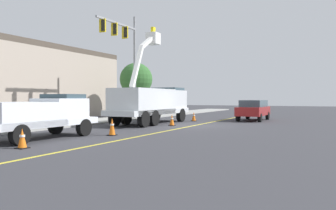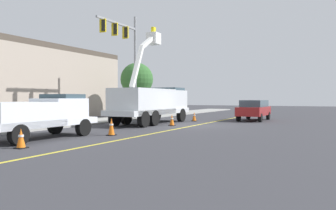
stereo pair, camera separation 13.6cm
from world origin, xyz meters
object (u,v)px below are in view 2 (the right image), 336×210
at_px(utility_bucket_truck, 152,101).
at_px(traffic_signal_mast, 125,48).
at_px(traffic_cone_mid_front, 111,127).
at_px(traffic_cone_mid_rear, 172,120).
at_px(service_pickup_truck, 39,115).
at_px(passing_minivan, 254,109).
at_px(traffic_cone_trailing, 194,117).
at_px(traffic_cone_leading, 21,138).

xyz_separation_m(utility_bucket_truck, traffic_signal_mast, (2.11, 3.67, 4.47)).
xyz_separation_m(traffic_cone_mid_front, traffic_cone_mid_rear, (6.51, -0.27, -0.05)).
relative_size(service_pickup_truck, traffic_signal_mast, 0.63).
relative_size(passing_minivan, traffic_cone_mid_front, 5.48).
bearing_deg(service_pickup_truck, traffic_cone_mid_front, -38.95).
relative_size(utility_bucket_truck, traffic_cone_trailing, 10.98).
distance_m(utility_bucket_truck, traffic_cone_leading, 12.69).
height_order(utility_bucket_truck, traffic_cone_mid_rear, utility_bucket_truck).
relative_size(utility_bucket_truck, traffic_signal_mast, 0.92).
bearing_deg(traffic_cone_mid_front, passing_minivan, -16.48).
height_order(utility_bucket_truck, traffic_signal_mast, traffic_signal_mast).
distance_m(service_pickup_truck, traffic_cone_leading, 2.89).
height_order(passing_minivan, traffic_cone_trailing, passing_minivan).
relative_size(service_pickup_truck, passing_minivan, 1.17).
relative_size(service_pickup_truck, traffic_cone_trailing, 7.51).
bearing_deg(utility_bucket_truck, traffic_cone_leading, -173.80).
height_order(traffic_cone_leading, traffic_signal_mast, traffic_signal_mast).
bearing_deg(utility_bucket_truck, service_pickup_truck, 178.75).
bearing_deg(traffic_cone_trailing, traffic_cone_mid_front, 179.89).
height_order(traffic_cone_mid_front, traffic_cone_trailing, traffic_cone_mid_front).
bearing_deg(traffic_cone_mid_rear, traffic_cone_mid_front, 177.59).
relative_size(traffic_cone_leading, traffic_cone_trailing, 1.00).
distance_m(traffic_cone_mid_rear, traffic_cone_trailing, 4.76).
bearing_deg(passing_minivan, traffic_cone_leading, 166.09).
height_order(utility_bucket_truck, traffic_cone_mid_front, utility_bucket_truck).
distance_m(traffic_cone_trailing, traffic_signal_mast, 8.14).
bearing_deg(traffic_cone_mid_rear, service_pickup_truck, 165.30).
bearing_deg(service_pickup_truck, passing_minivan, -20.60).
bearing_deg(traffic_cone_mid_front, traffic_cone_leading, 173.80).
xyz_separation_m(traffic_cone_leading, traffic_cone_mid_front, (4.93, -0.54, 0.07)).
distance_m(utility_bucket_truck, service_pickup_truck, 10.27).
xyz_separation_m(passing_minivan, traffic_cone_mid_front, (-14.20, 4.20, -0.54)).
bearing_deg(traffic_cone_mid_front, traffic_cone_mid_rear, -2.41).
bearing_deg(traffic_cone_leading, utility_bucket_truck, 6.20).
height_order(utility_bucket_truck, passing_minivan, utility_bucket_truck).
height_order(traffic_cone_mid_front, traffic_signal_mast, traffic_signal_mast).
bearing_deg(traffic_cone_trailing, traffic_cone_mid_rear, -176.97).
distance_m(service_pickup_truck, traffic_cone_mid_front, 3.45).
bearing_deg(traffic_cone_mid_rear, passing_minivan, -27.05).
distance_m(utility_bucket_truck, traffic_signal_mast, 6.15).
height_order(passing_minivan, traffic_cone_leading, passing_minivan).
height_order(traffic_cone_leading, traffic_cone_trailing, traffic_cone_trailing).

